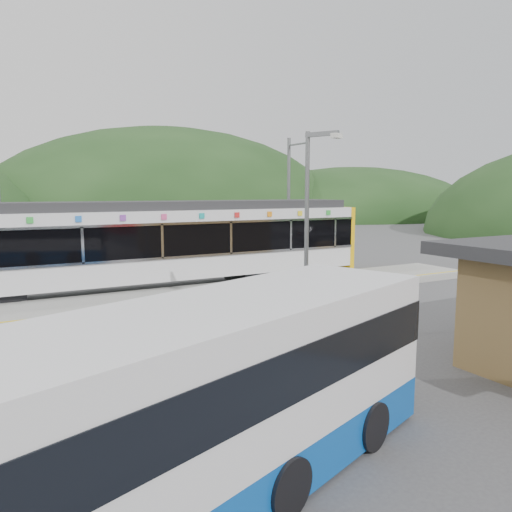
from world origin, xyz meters
TOP-DOWN VIEW (x-y plane):
  - ground at (0.00, 0.00)m, footprint 120.00×120.00m
  - hills at (6.19, 5.29)m, footprint 146.00×149.00m
  - platform at (0.00, 3.30)m, footprint 26.00×3.20m
  - yellow_line at (0.00, 2.00)m, footprint 26.00×0.10m
  - train at (-1.99, 6.00)m, footprint 20.44×3.01m
  - catenary_mast_east at (7.00, 8.56)m, footprint 0.18×1.80m
  - bus at (-5.93, -8.65)m, footprint 9.99×5.43m
  - lamp_post at (0.13, -3.12)m, footprint 0.51×1.08m

SIDE VIEW (x-z plane):
  - ground at x=0.00m, z-range 0.00..0.00m
  - hills at x=6.19m, z-range -13.00..13.00m
  - platform at x=0.00m, z-range 0.00..0.30m
  - yellow_line at x=0.00m, z-range 0.30..0.31m
  - bus at x=-5.93m, z-range -0.05..2.63m
  - train at x=-1.99m, z-range 0.19..3.93m
  - lamp_post at x=0.13m, z-range 0.57..6.33m
  - catenary_mast_east at x=7.00m, z-range 0.15..7.15m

